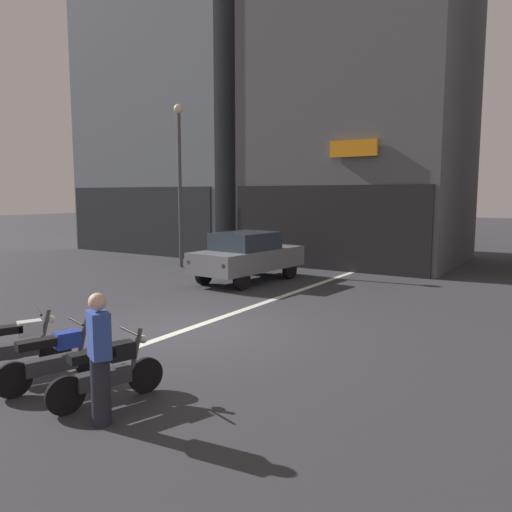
# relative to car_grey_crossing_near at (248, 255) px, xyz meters

# --- Properties ---
(ground_plane) EXTENTS (120.00, 120.00, 0.00)m
(ground_plane) POSITION_rel_car_grey_crossing_near_xyz_m (2.16, -5.60, -0.89)
(ground_plane) COLOR #333338
(lane_centre_line) EXTENTS (0.20, 18.00, 0.01)m
(lane_centre_line) POSITION_rel_car_grey_crossing_near_xyz_m (2.16, 0.40, -0.88)
(lane_centre_line) COLOR silver
(lane_centre_line) RESTS_ON ground
(building_corner_left) EXTENTS (9.21, 7.97, 14.55)m
(building_corner_left) POSITION_rel_car_grey_crossing_near_xyz_m (-8.70, 7.58, 6.37)
(building_corner_left) COLOR gray
(building_corner_left) RESTS_ON ground
(building_mid_block) EXTENTS (8.25, 7.74, 18.35)m
(building_mid_block) POSITION_rel_car_grey_crossing_near_xyz_m (1.00, 7.58, 8.27)
(building_mid_block) COLOR #56565B
(building_mid_block) RESTS_ON ground
(car_grey_crossing_near) EXTENTS (2.10, 4.23, 1.64)m
(car_grey_crossing_near) POSITION_rel_car_grey_crossing_near_xyz_m (0.00, 0.00, 0.00)
(car_grey_crossing_near) COLOR black
(car_grey_crossing_near) RESTS_ON ground
(street_lamp) EXTENTS (0.36, 0.36, 6.29)m
(street_lamp) POSITION_rel_car_grey_crossing_near_xyz_m (-4.07, 1.39, 2.98)
(street_lamp) COLOR #47474C
(street_lamp) RESTS_ON ground
(motorcycle_white_row_leftmost) EXTENTS (0.78, 1.55, 0.98)m
(motorcycle_white_row_leftmost) POSITION_rel_car_grey_crossing_near_xyz_m (1.55, -9.04, -0.43)
(motorcycle_white_row_leftmost) COLOR black
(motorcycle_white_row_leftmost) RESTS_ON ground
(motorcycle_blue_row_left_mid) EXTENTS (0.67, 1.61, 0.98)m
(motorcycle_blue_row_left_mid) POSITION_rel_car_grey_crossing_near_xyz_m (2.63, -9.13, -0.43)
(motorcycle_blue_row_left_mid) COLOR black
(motorcycle_blue_row_left_mid) RESTS_ON ground
(motorcycle_black_row_centre) EXTENTS (0.66, 1.61, 0.98)m
(motorcycle_black_row_centre) POSITION_rel_car_grey_crossing_near_xyz_m (3.71, -9.08, -0.43)
(motorcycle_black_row_centre) COLOR black
(motorcycle_black_row_centre) RESTS_ON ground
(person_by_motorcycles) EXTENTS (0.42, 0.36, 1.67)m
(person_by_motorcycles) POSITION_rel_car_grey_crossing_near_xyz_m (4.15, -9.58, -0.03)
(person_by_motorcycles) COLOR #23232D
(person_by_motorcycles) RESTS_ON ground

